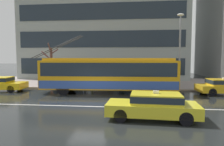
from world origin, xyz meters
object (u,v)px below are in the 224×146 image
at_px(pedestrian_approaching_curb, 122,70).
at_px(street_lamp, 180,45).
at_px(bus_shelter, 102,67).
at_px(trolleybus, 109,74).
at_px(street_tree_bare, 51,64).
at_px(pedestrian_at_shelter, 92,71).
at_px(taxi_oncoming_near, 153,105).

height_order(pedestrian_approaching_curb, street_lamp, street_lamp).
bearing_deg(bus_shelter, pedestrian_approaching_curb, -24.48).
distance_m(trolleybus, street_tree_bare, 7.08).
xyz_separation_m(trolleybus, pedestrian_at_shelter, (-1.95, 2.37, 0.10)).
bearing_deg(pedestrian_at_shelter, trolleybus, -50.53).
relative_size(taxi_oncoming_near, pedestrian_approaching_curb, 2.16).
bearing_deg(street_lamp, pedestrian_at_shelter, 178.45).
xyz_separation_m(pedestrian_at_shelter, street_tree_bare, (-4.37, 0.74, 0.58)).
xyz_separation_m(taxi_oncoming_near, street_tree_bare, (-9.34, 10.02, 1.59)).
bearing_deg(bus_shelter, trolleybus, -70.69).
distance_m(bus_shelter, street_tree_bare, 5.23).
distance_m(pedestrian_approaching_curb, street_tree_bare, 7.40).
xyz_separation_m(taxi_oncoming_near, pedestrian_at_shelter, (-4.97, 9.27, 1.02)).
distance_m(trolleybus, pedestrian_approaching_curb, 2.41).
bearing_deg(bus_shelter, pedestrian_at_shelter, -137.89).
relative_size(trolleybus, pedestrian_approaching_curb, 5.85).
height_order(trolleybus, bus_shelter, trolleybus).
relative_size(pedestrian_at_shelter, street_lamp, 0.29).
xyz_separation_m(taxi_oncoming_near, pedestrian_approaching_curb, (-2.01, 9.08, 1.13)).
bearing_deg(taxi_oncoming_near, trolleybus, 113.61).
xyz_separation_m(trolleybus, taxi_oncoming_near, (3.02, -6.91, -0.92)).
distance_m(bus_shelter, pedestrian_approaching_curb, 2.33).
relative_size(trolleybus, taxi_oncoming_near, 2.70).
bearing_deg(trolleybus, taxi_oncoming_near, -66.39).
relative_size(trolleybus, bus_shelter, 3.38).
relative_size(taxi_oncoming_near, street_lamp, 0.66).
xyz_separation_m(bus_shelter, street_tree_bare, (-5.22, -0.03, 0.24)).
bearing_deg(street_tree_bare, trolleybus, -26.22).
bearing_deg(trolleybus, pedestrian_at_shelter, 129.47).
distance_m(trolleybus, pedestrian_at_shelter, 3.07).
bearing_deg(pedestrian_approaching_curb, taxi_oncoming_near, -77.53).
xyz_separation_m(street_lamp, street_tree_bare, (-12.53, 0.97, -1.84)).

